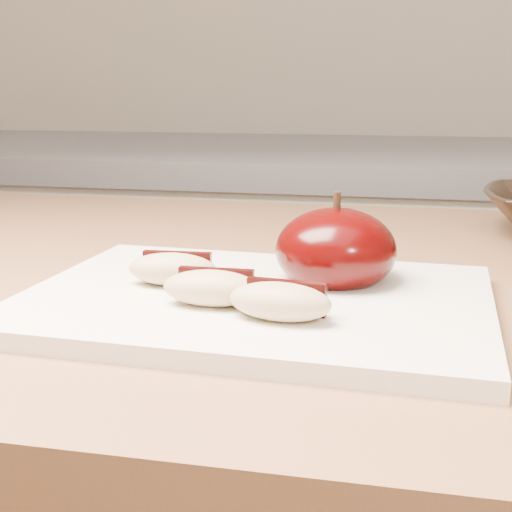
# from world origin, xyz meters

# --- Properties ---
(back_cabinet) EXTENTS (2.40, 0.62, 0.94)m
(back_cabinet) POSITION_xyz_m (0.00, 1.20, 0.47)
(back_cabinet) COLOR silver
(back_cabinet) RESTS_ON ground
(cutting_board) EXTENTS (0.31, 0.24, 0.01)m
(cutting_board) POSITION_xyz_m (0.03, 0.38, 0.91)
(cutting_board) COLOR white
(cutting_board) RESTS_ON island_counter
(apple_half) EXTENTS (0.09, 0.09, 0.07)m
(apple_half) POSITION_xyz_m (0.08, 0.42, 0.93)
(apple_half) COLOR #2E0101
(apple_half) RESTS_ON cutting_board
(apple_wedge_a) EXTENTS (0.06, 0.03, 0.02)m
(apple_wedge_a) POSITION_xyz_m (-0.03, 0.39, 0.92)
(apple_wedge_a) COLOR tan
(apple_wedge_a) RESTS_ON cutting_board
(apple_wedge_b) EXTENTS (0.06, 0.03, 0.02)m
(apple_wedge_b) POSITION_xyz_m (0.01, 0.35, 0.92)
(apple_wedge_b) COLOR tan
(apple_wedge_b) RESTS_ON cutting_board
(apple_wedge_c) EXTENTS (0.06, 0.04, 0.02)m
(apple_wedge_c) POSITION_xyz_m (0.06, 0.33, 0.92)
(apple_wedge_c) COLOR tan
(apple_wedge_c) RESTS_ON cutting_board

